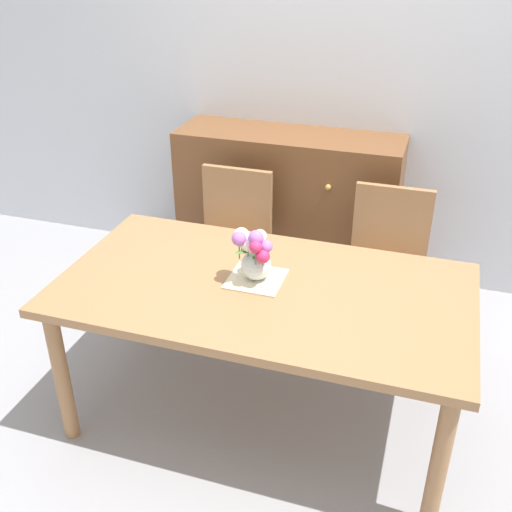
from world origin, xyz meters
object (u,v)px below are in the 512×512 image
Objects in this scene: chair_left at (232,235)px; flower_vase at (254,254)px; dresser at (288,209)px; chair_right at (386,258)px; dining_table at (263,301)px.

flower_vase reaches higher than chair_left.
chair_right is at bearing -35.97° from dresser.
dining_table is 0.95m from chair_left.
chair_left is 0.90m from chair_right.
flower_vase reaches higher than dresser.
dresser is at bearing -112.13° from chair_left.
dining_table is 1.28× the size of dresser.
dining_table is at bearing -79.57° from dresser.
dining_table is at bearing 61.41° from chair_right.
flower_vase is at bearing 58.03° from chair_right.
dining_table is 2.00× the size of chair_right.
dresser is 1.37m from flower_vase.
chair_left is (-0.45, 0.83, -0.14)m from dining_table.
dresser is (-0.24, 1.33, -0.16)m from dining_table.
flower_vase reaches higher than chair_right.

